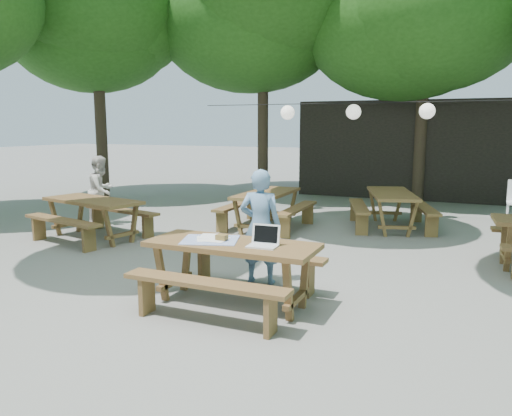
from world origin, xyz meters
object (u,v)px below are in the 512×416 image
object	(u,v)px
picnic_table_nw	(93,218)
second_person	(101,190)
main_picnic_table	(232,272)
woman	(260,227)

from	to	relation	value
picnic_table_nw	second_person	xyz separation A→B (m)	(-0.82, 1.20, 0.34)
main_picnic_table	picnic_table_nw	distance (m)	4.41
main_picnic_table	picnic_table_nw	size ratio (longest dim) A/B	0.91
picnic_table_nw	woman	world-z (taller)	woman
main_picnic_table	second_person	size ratio (longest dim) A/B	1.37
picnic_table_nw	second_person	bearing A→B (deg)	136.57
picnic_table_nw	main_picnic_table	bearing A→B (deg)	-15.64
picnic_table_nw	second_person	distance (m)	1.49
main_picnic_table	woman	distance (m)	0.98
main_picnic_table	woman	world-z (taller)	woman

